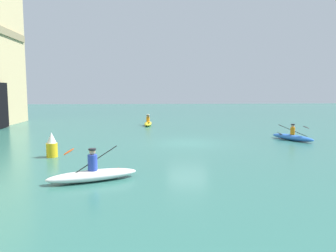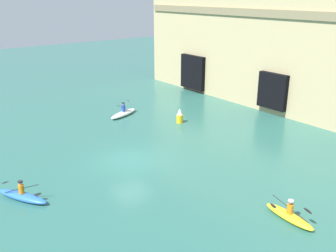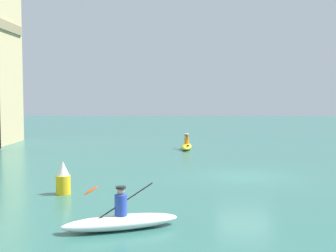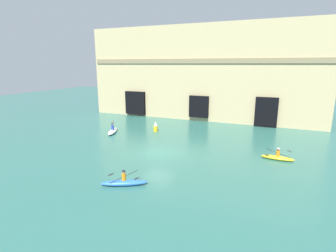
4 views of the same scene
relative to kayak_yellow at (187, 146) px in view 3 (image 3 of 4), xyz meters
name	(u,v)px [view 3 (image 3 of 4)]	position (x,y,z in m)	size (l,w,h in m)	color
ground_plane	(245,177)	(-10.67, -2.48, -0.23)	(120.00, 120.00, 0.00)	#2D665B
kayak_yellow	(187,146)	(0.00, 0.00, 0.00)	(2.86, 0.88, 1.09)	yellow
kayak_white	(121,221)	(-19.17, 2.26, 0.02)	(1.97, 3.48, 1.33)	white
marker_buoy	(63,179)	(-14.54, 5.04, 0.35)	(0.56, 0.56, 1.27)	yellow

